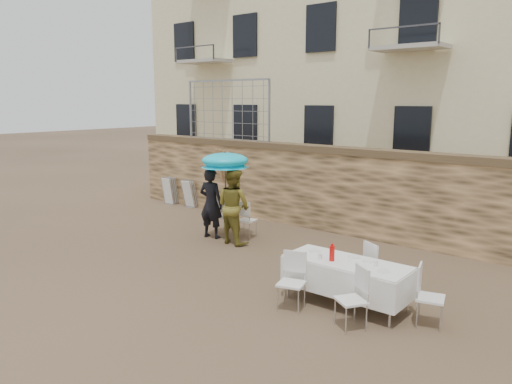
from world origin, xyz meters
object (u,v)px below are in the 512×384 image
Objects in this scene: soda_bottle at (332,253)px; table_chair_front_right at (351,299)px; table_chair_side at (431,296)px; chair_stack_right at (192,193)px; couple_chair_right at (247,219)px; table_chair_front_left at (291,282)px; woman_dress at (233,206)px; chair_stack_left at (173,190)px; umbrella at (225,163)px; table_chair_back at (378,268)px; banquet_table at (347,263)px; couple_chair_left at (226,215)px; man_suit at (211,203)px.

table_chair_front_right is at bearing -40.60° from soda_bottle.
table_chair_front_right is 1.24m from table_chair_side.
soda_bottle reaches higher than table_chair_front_right.
soda_bottle is 0.27× the size of table_chair_front_right.
table_chair_side reaches higher than chair_stack_right.
chair_stack_right is at bearing -34.05° from couple_chair_right.
soda_bottle is 8.55m from chair_stack_right.
table_chair_front_left is 1.10m from table_chair_front_right.
woman_dress reaches higher than chair_stack_left.
soda_bottle is (4.10, -1.84, -1.02)m from umbrella.
umbrella reaches higher than table_chair_back.
table_chair_side is at bearing 76.66° from table_chair_front_right.
woman_dress is 5.23m from chair_stack_left.
umbrella is at bearing -26.03° from chair_stack_left.
woman_dress is 4.14m from soda_bottle.
banquet_table is 0.99m from table_chair_front_left.
soda_bottle is at bearing -24.13° from umbrella.
chair_stack_right is at bearing -25.30° from woman_dress.
couple_chair_right is 0.46× the size of banquet_table.
banquet_table is 2.19× the size of table_chair_front_left.
couple_chair_left is at bearing -175.74° from table_chair_front_right.
couple_chair_right and table_chair_front_right have the same top height.
woman_dress is at bearing 128.50° from table_chair_front_left.
chair_stack_right is (-9.16, 3.71, -0.02)m from table_chair_side.
chair_stack_right is (-3.46, 2.13, -1.46)m from umbrella.
chair_stack_right is (-3.76, 1.68, -0.02)m from couple_chair_right.
chair_stack_left is (-4.36, 2.13, -1.46)m from umbrella.
couple_chair_right is 4.54m from banquet_table.
table_chair_side is (1.60, 0.25, -0.43)m from soda_bottle.
man_suit reaches higher than table_chair_side.
man_suit reaches higher than soda_bottle.
chair_stack_right is (-3.06, 2.23, -0.43)m from man_suit.
banquet_table is at bearing 163.15° from woman_dress.
woman_dress reaches higher than soda_bottle.
umbrella is 4.77m from banquet_table.
table_chair_side is (6.10, -2.04, 0.00)m from couple_chair_left.
man_suit is 0.68m from couple_chair_left.
table_chair_front_right is (5.20, -2.89, 0.00)m from couple_chair_left.
table_chair_front_right is at bearing -26.91° from umbrella.
man_suit is at bearing 28.16° from couple_chair_right.
man_suit reaches higher than couple_chair_right.
chair_stack_left is at bearing 180.00° from chair_stack_right.
couple_chair_left is at bearing -28.76° from chair_stack_right.
umbrella is (0.40, 0.10, 1.04)m from man_suit.
table_chair_back reaches higher than banquet_table.
soda_bottle is at bearing -27.68° from chair_stack_right.
table_chair_back is (0.20, 0.80, -0.25)m from banquet_table.
couple_chair_left is at bearing 153.07° from soda_bottle.
couple_chair_left is 1.04× the size of chair_stack_left.
man_suit is 1.92× the size of chair_stack_right.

